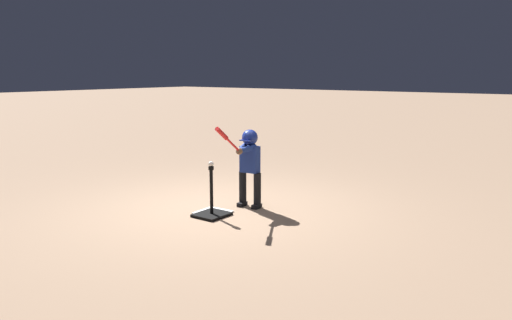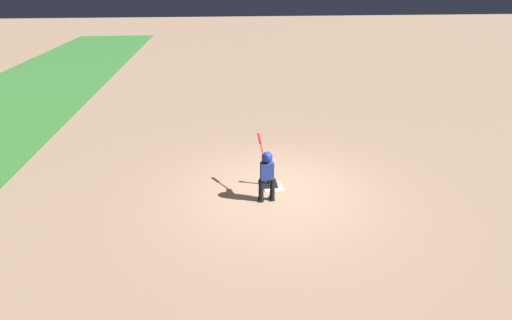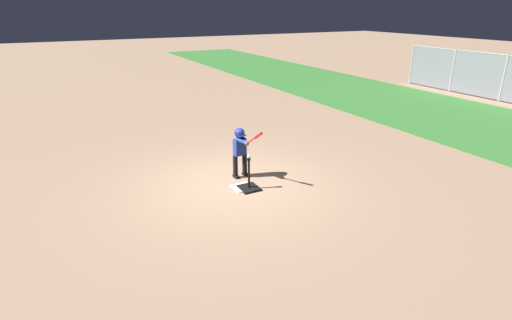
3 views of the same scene
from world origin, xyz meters
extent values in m
plane|color=#93755B|center=(0.00, 0.00, 0.00)|extent=(90.00, 90.00, 0.00)
cube|color=white|center=(0.22, 0.13, 0.01)|extent=(0.45, 0.45, 0.02)
cube|color=black|center=(0.35, 0.22, 0.02)|extent=(0.46, 0.41, 0.04)
cylinder|color=black|center=(0.35, 0.22, 0.36)|extent=(0.05, 0.05, 0.63)
cylinder|color=black|center=(0.35, 0.22, 0.70)|extent=(0.08, 0.08, 0.05)
cylinder|color=black|center=(-0.39, 0.48, 0.27)|extent=(0.12, 0.12, 0.54)
cube|color=black|center=(-0.37, 0.49, 0.03)|extent=(0.19, 0.11, 0.06)
cylinder|color=black|center=(-0.36, 0.23, 0.27)|extent=(0.12, 0.12, 0.54)
cube|color=black|center=(-0.34, 0.23, 0.03)|extent=(0.19, 0.11, 0.06)
cube|color=navy|center=(-0.38, 0.36, 0.74)|extent=(0.18, 0.30, 0.40)
sphere|color=brown|center=(-0.38, 0.36, 1.05)|extent=(0.20, 0.20, 0.20)
sphere|color=navy|center=(-0.38, 0.36, 1.07)|extent=(0.24, 0.24, 0.24)
cube|color=navy|center=(-0.28, 0.37, 1.04)|extent=(0.14, 0.19, 0.01)
cylinder|color=navy|center=(-0.23, 0.42, 0.92)|extent=(0.33, 0.14, 0.12)
cylinder|color=navy|center=(-0.22, 0.33, 0.92)|extent=(0.33, 0.20, 0.12)
sphere|color=brown|center=(-0.08, 0.39, 0.90)|extent=(0.10, 0.10, 0.10)
cylinder|color=red|center=(0.19, 0.42, 1.09)|extent=(0.56, 0.10, 0.40)
cylinder|color=red|center=(0.37, 0.44, 1.21)|extent=(0.27, 0.09, 0.21)
cylinder|color=black|center=(-0.10, 0.39, 0.89)|extent=(0.04, 0.05, 0.05)
sphere|color=white|center=(0.35, 0.22, 0.76)|extent=(0.07, 0.07, 0.07)
camera|label=1|loc=(5.49, 4.82, 2.03)|focal=35.00mm
camera|label=2|loc=(-8.07, 1.36, 4.57)|focal=28.00mm
camera|label=3|loc=(7.47, -3.39, 3.76)|focal=28.00mm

